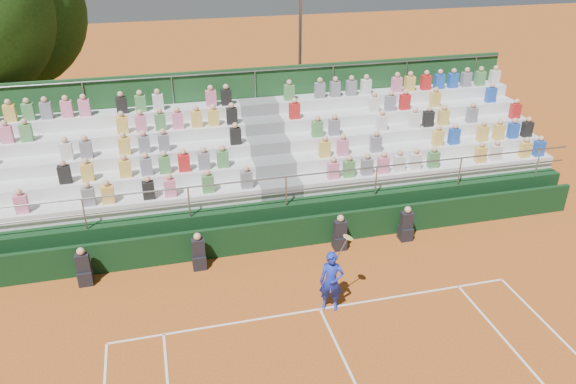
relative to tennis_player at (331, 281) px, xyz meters
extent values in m
plane|color=#B1561D|center=(-0.29, 0.01, -0.87)|extent=(90.00, 90.00, 0.00)
cube|color=white|center=(-0.29, 0.01, -0.86)|extent=(11.00, 0.06, 0.01)
cube|color=black|center=(-0.29, 3.21, -0.37)|extent=(20.00, 0.15, 1.00)
cube|color=black|center=(-6.42, 2.76, -0.65)|extent=(0.40, 0.40, 0.44)
cube|color=black|center=(-6.42, 2.76, -0.17)|extent=(0.38, 0.25, 0.55)
sphere|color=tan|center=(-6.42, 2.76, 0.21)|extent=(0.22, 0.22, 0.22)
cube|color=black|center=(-3.20, 2.76, -0.65)|extent=(0.40, 0.40, 0.44)
cube|color=black|center=(-3.20, 2.76, -0.17)|extent=(0.38, 0.25, 0.55)
sphere|color=tan|center=(-3.20, 2.76, 0.21)|extent=(0.22, 0.22, 0.22)
cube|color=black|center=(1.19, 2.76, -0.65)|extent=(0.40, 0.40, 0.44)
cube|color=black|center=(1.19, 2.76, -0.17)|extent=(0.38, 0.25, 0.55)
sphere|color=tan|center=(1.19, 2.76, 0.21)|extent=(0.22, 0.22, 0.22)
cube|color=black|center=(3.43, 2.76, -0.65)|extent=(0.40, 0.40, 0.44)
cube|color=black|center=(3.43, 2.76, -0.17)|extent=(0.38, 0.25, 0.55)
sphere|color=tan|center=(3.43, 2.76, 0.21)|extent=(0.22, 0.22, 0.22)
cube|color=black|center=(-0.29, 6.31, -0.27)|extent=(20.00, 5.20, 1.20)
cube|color=silver|center=(-5.64, 4.64, 0.54)|extent=(9.30, 0.85, 0.42)
cube|color=silver|center=(5.06, 4.64, 0.54)|extent=(9.30, 0.85, 0.42)
cube|color=slate|center=(-0.29, 4.64, 0.54)|extent=(1.40, 0.85, 0.42)
cube|color=silver|center=(-5.64, 5.49, 0.96)|extent=(9.30, 0.85, 0.42)
cube|color=silver|center=(5.06, 5.49, 0.96)|extent=(9.30, 0.85, 0.42)
cube|color=slate|center=(-0.29, 5.49, 0.96)|extent=(1.40, 0.85, 0.42)
cube|color=silver|center=(-5.64, 6.34, 1.38)|extent=(9.30, 0.85, 0.42)
cube|color=silver|center=(5.06, 6.34, 1.38)|extent=(9.30, 0.85, 0.42)
cube|color=slate|center=(-0.29, 6.34, 1.38)|extent=(1.40, 0.85, 0.42)
cube|color=silver|center=(-5.64, 7.19, 1.80)|extent=(9.30, 0.85, 0.42)
cube|color=silver|center=(5.06, 7.19, 1.80)|extent=(9.30, 0.85, 0.42)
cube|color=slate|center=(-0.29, 7.19, 1.80)|extent=(1.40, 0.85, 0.42)
cube|color=silver|center=(-5.64, 8.04, 2.22)|extent=(9.30, 0.85, 0.42)
cube|color=silver|center=(5.06, 8.04, 2.22)|extent=(9.30, 0.85, 0.42)
cube|color=slate|center=(-0.29, 8.04, 2.22)|extent=(1.40, 0.85, 0.42)
cube|color=#1B4621|center=(-0.29, 8.56, 1.33)|extent=(20.00, 0.12, 4.40)
cylinder|color=gray|center=(-0.29, 3.76, 1.33)|extent=(20.00, 0.05, 0.05)
cylinder|color=gray|center=(-0.29, 8.46, 3.43)|extent=(20.00, 0.05, 0.05)
cube|color=pink|center=(-8.06, 4.49, 1.03)|extent=(0.36, 0.24, 0.56)
cube|color=slate|center=(-6.19, 4.49, 1.03)|extent=(0.36, 0.24, 0.56)
cube|color=gold|center=(-5.63, 4.49, 1.03)|extent=(0.36, 0.24, 0.56)
cube|color=black|center=(-4.44, 4.49, 1.03)|extent=(0.36, 0.24, 0.56)
cube|color=pink|center=(-3.79, 4.49, 1.03)|extent=(0.36, 0.24, 0.56)
cube|color=#4C8C4C|center=(-2.62, 4.49, 1.03)|extent=(0.36, 0.24, 0.56)
cube|color=slate|center=(-1.40, 4.49, 1.03)|extent=(0.36, 0.24, 0.56)
cube|color=black|center=(-6.87, 5.34, 1.45)|extent=(0.36, 0.24, 0.56)
cube|color=gold|center=(-6.21, 5.34, 1.45)|extent=(0.36, 0.24, 0.56)
cube|color=gold|center=(-5.08, 5.34, 1.45)|extent=(0.36, 0.24, 0.56)
cube|color=slate|center=(-4.43, 5.34, 1.45)|extent=(0.36, 0.24, 0.56)
cube|color=#4C8C4C|center=(-3.87, 5.34, 1.45)|extent=(0.36, 0.24, 0.56)
cube|color=red|center=(-3.26, 5.34, 1.45)|extent=(0.36, 0.24, 0.56)
cube|color=slate|center=(-2.62, 5.34, 1.45)|extent=(0.36, 0.24, 0.56)
cube|color=#4C8C4C|center=(-2.01, 5.34, 1.45)|extent=(0.36, 0.24, 0.56)
cube|color=silver|center=(-6.83, 6.19, 1.87)|extent=(0.36, 0.24, 0.56)
cube|color=slate|center=(-6.23, 6.19, 1.87)|extent=(0.36, 0.24, 0.56)
cube|color=gold|center=(-5.06, 6.19, 1.87)|extent=(0.36, 0.24, 0.56)
cube|color=slate|center=(-4.44, 6.19, 1.87)|extent=(0.36, 0.24, 0.56)
cube|color=slate|center=(-3.81, 6.19, 1.87)|extent=(0.36, 0.24, 0.56)
cube|color=black|center=(-1.44, 6.19, 1.87)|extent=(0.36, 0.24, 0.56)
cube|color=pink|center=(-8.64, 7.04, 2.29)|extent=(0.36, 0.24, 0.56)
cube|color=#4C8C4C|center=(-8.06, 7.04, 2.29)|extent=(0.36, 0.24, 0.56)
cube|color=gold|center=(-5.08, 7.04, 2.29)|extent=(0.36, 0.24, 0.56)
cube|color=pink|center=(-4.47, 7.04, 2.29)|extent=(0.36, 0.24, 0.56)
cube|color=#4C8C4C|center=(-3.84, 7.04, 2.29)|extent=(0.36, 0.24, 0.56)
cube|color=pink|center=(-3.26, 7.04, 2.29)|extent=(0.36, 0.24, 0.56)
cube|color=gold|center=(-2.62, 7.04, 2.29)|extent=(0.36, 0.24, 0.56)
cube|color=gold|center=(-2.04, 7.04, 2.29)|extent=(0.36, 0.24, 0.56)
cube|color=black|center=(-1.41, 7.04, 2.29)|extent=(0.36, 0.24, 0.56)
cube|color=gold|center=(-8.60, 7.89, 2.71)|extent=(0.36, 0.24, 0.56)
cube|color=#4C8C4C|center=(-8.04, 7.89, 2.71)|extent=(0.36, 0.24, 0.56)
cube|color=slate|center=(-7.48, 7.89, 2.71)|extent=(0.36, 0.24, 0.56)
cube|color=pink|center=(-6.83, 7.89, 2.71)|extent=(0.36, 0.24, 0.56)
cube|color=pink|center=(-6.27, 7.89, 2.71)|extent=(0.36, 0.24, 0.56)
cube|color=black|center=(-5.05, 7.89, 2.71)|extent=(0.36, 0.24, 0.56)
cube|color=#4C8C4C|center=(-4.42, 7.89, 2.71)|extent=(0.36, 0.24, 0.56)
cube|color=silver|center=(-3.84, 7.89, 2.71)|extent=(0.36, 0.24, 0.56)
cube|color=pink|center=(-2.00, 7.89, 2.71)|extent=(0.36, 0.24, 0.56)
cube|color=black|center=(-1.45, 7.89, 2.71)|extent=(0.36, 0.24, 0.56)
cube|color=pink|center=(1.48, 4.49, 1.03)|extent=(0.36, 0.24, 0.56)
cube|color=#4C8C4C|center=(2.03, 4.49, 1.03)|extent=(0.36, 0.24, 0.56)
cube|color=slate|center=(2.66, 4.49, 1.03)|extent=(0.36, 0.24, 0.56)
cube|color=pink|center=(3.25, 4.49, 1.03)|extent=(0.36, 0.24, 0.56)
cube|color=silver|center=(3.83, 4.49, 1.03)|extent=(0.36, 0.24, 0.56)
cube|color=silver|center=(4.42, 4.49, 1.03)|extent=(0.36, 0.24, 0.56)
cube|color=#4C8C4C|center=(5.09, 4.49, 1.03)|extent=(0.36, 0.24, 0.56)
cube|color=gold|center=(6.90, 4.49, 1.03)|extent=(0.36, 0.24, 0.56)
cube|color=silver|center=(7.50, 4.49, 1.03)|extent=(0.36, 0.24, 0.56)
cube|color=gold|center=(8.67, 4.49, 1.03)|extent=(0.36, 0.24, 0.56)
cube|color=#1E4CB2|center=(9.24, 4.49, 1.03)|extent=(0.36, 0.24, 0.56)
cube|color=gold|center=(1.45, 5.34, 1.45)|extent=(0.36, 0.24, 0.56)
cube|color=pink|center=(2.09, 5.34, 1.45)|extent=(0.36, 0.24, 0.56)
cube|color=slate|center=(3.30, 5.34, 1.45)|extent=(0.36, 0.24, 0.56)
cube|color=gold|center=(5.65, 5.34, 1.45)|extent=(0.36, 0.24, 0.56)
cube|color=#1E4CB2|center=(6.28, 5.34, 1.45)|extent=(0.36, 0.24, 0.56)
cube|color=gold|center=(7.42, 5.34, 1.45)|extent=(0.36, 0.24, 0.56)
cube|color=gold|center=(8.08, 5.34, 1.45)|extent=(0.36, 0.24, 0.56)
cube|color=#1E4CB2|center=(8.68, 5.34, 1.45)|extent=(0.36, 0.24, 0.56)
cube|color=black|center=(9.25, 5.34, 1.45)|extent=(0.36, 0.24, 0.56)
cube|color=#4C8C4C|center=(1.43, 6.19, 1.87)|extent=(0.36, 0.24, 0.56)
cube|color=slate|center=(2.05, 6.19, 1.87)|extent=(0.36, 0.24, 0.56)
cube|color=silver|center=(3.83, 6.19, 1.87)|extent=(0.36, 0.24, 0.56)
cube|color=silver|center=(5.10, 6.19, 1.87)|extent=(0.36, 0.24, 0.56)
cube|color=black|center=(5.65, 6.19, 1.87)|extent=(0.36, 0.24, 0.56)
cube|color=gold|center=(6.26, 6.19, 1.87)|extent=(0.36, 0.24, 0.56)
cube|color=slate|center=(7.42, 6.19, 1.87)|extent=(0.36, 0.24, 0.56)
cube|color=red|center=(9.24, 6.19, 1.87)|extent=(0.36, 0.24, 0.56)
cube|color=red|center=(0.83, 7.04, 2.29)|extent=(0.36, 0.24, 0.56)
cube|color=silver|center=(3.84, 7.04, 2.29)|extent=(0.36, 0.24, 0.56)
cube|color=slate|center=(4.49, 7.04, 2.29)|extent=(0.36, 0.24, 0.56)
cube|color=red|center=(5.08, 7.04, 2.29)|extent=(0.36, 0.24, 0.56)
cube|color=gold|center=(6.30, 7.04, 2.29)|extent=(0.36, 0.24, 0.56)
cube|color=#1E4CB2|center=(8.66, 7.04, 2.29)|extent=(0.36, 0.24, 0.56)
cube|color=#4C8C4C|center=(0.86, 7.89, 2.71)|extent=(0.36, 0.24, 0.56)
cube|color=slate|center=(2.02, 7.89, 2.71)|extent=(0.36, 0.24, 0.56)
cube|color=slate|center=(2.62, 7.89, 2.71)|extent=(0.36, 0.24, 0.56)
cube|color=slate|center=(3.25, 7.89, 2.71)|extent=(0.36, 0.24, 0.56)
cube|color=silver|center=(3.84, 7.89, 2.71)|extent=(0.36, 0.24, 0.56)
cube|color=pink|center=(5.09, 7.89, 2.71)|extent=(0.36, 0.24, 0.56)
cube|color=gold|center=(5.63, 7.89, 2.71)|extent=(0.36, 0.24, 0.56)
cube|color=red|center=(6.30, 7.89, 2.71)|extent=(0.36, 0.24, 0.56)
cube|color=#1E4CB2|center=(6.87, 7.89, 2.71)|extent=(0.36, 0.24, 0.56)
cube|color=#1E4CB2|center=(7.45, 7.89, 2.71)|extent=(0.36, 0.24, 0.56)
cube|color=slate|center=(8.03, 7.89, 2.71)|extent=(0.36, 0.24, 0.56)
cube|color=#4C8C4C|center=(8.64, 7.89, 2.71)|extent=(0.36, 0.24, 0.56)
cube|color=silver|center=(9.28, 7.89, 2.71)|extent=(0.36, 0.24, 0.56)
imported|color=#172AB3|center=(0.00, 0.00, -0.01)|extent=(0.74, 0.61, 1.72)
cylinder|color=gray|center=(0.25, 0.00, 0.98)|extent=(0.26, 0.03, 0.51)
cylinder|color=#E5D866|center=(0.40, 0.00, 1.28)|extent=(0.26, 0.28, 0.14)
cylinder|color=#332012|center=(-9.28, 13.81, 0.85)|extent=(0.50, 0.50, 3.43)
sphere|color=#16330E|center=(-9.28, 13.81, 5.03)|extent=(6.17, 6.17, 6.17)
cylinder|color=gray|center=(2.85, 13.69, 3.48)|extent=(0.16, 0.16, 8.69)
camera|label=1|loc=(-4.04, -11.38, 8.72)|focal=35.00mm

